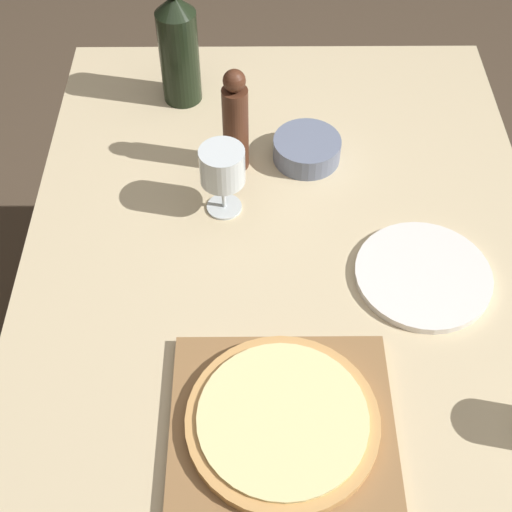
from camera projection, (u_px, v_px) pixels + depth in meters
The scene contains 9 objects.
ground_plane at pixel (277, 447), 1.83m from camera, with size 12.00×12.00×0.00m, color #4C3D2D.
dining_table at pixel (285, 301), 1.34m from camera, with size 0.96×1.37×0.73m.
cutting_board at pixel (282, 427), 1.07m from camera, with size 0.34×0.31×0.02m.
pizza at pixel (283, 420), 1.05m from camera, with size 0.29×0.29×0.02m.
wine_bottle at pixel (179, 48), 1.48m from camera, with size 0.08×0.08×0.31m.
pepper_mill at pixel (235, 123), 1.36m from camera, with size 0.05×0.05×0.23m.
wine_glass at pixel (222, 168), 1.29m from camera, with size 0.08×0.08×0.14m.
small_bowl at pixel (307, 149), 1.44m from camera, with size 0.14×0.14×0.05m.
dinner_plate at pixel (423, 275), 1.25m from camera, with size 0.24×0.24×0.01m.
Camera 1 is at (-0.06, -0.78, 1.73)m, focal length 50.00 mm.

